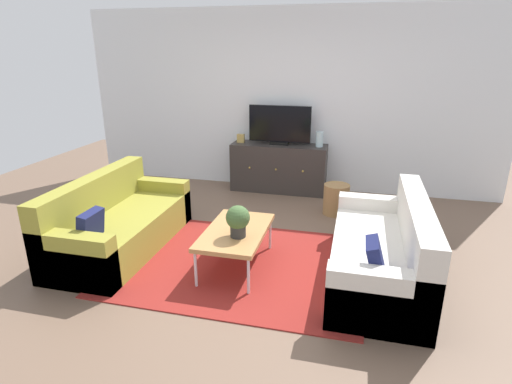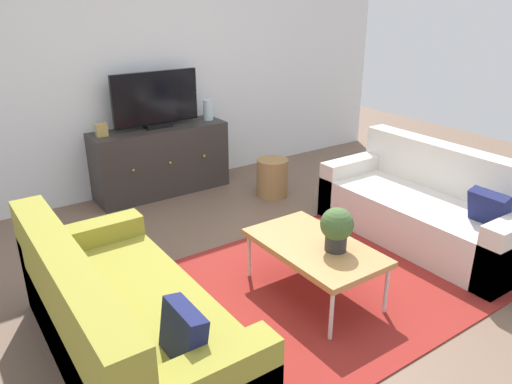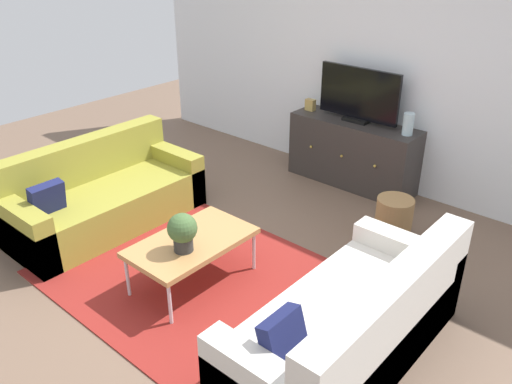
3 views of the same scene
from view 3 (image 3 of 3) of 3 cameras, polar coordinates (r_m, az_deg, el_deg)
The scene contains 12 objects.
ground_plane at distance 4.54m, azimuth -4.66°, elevation -8.64°, with size 10.00×10.00×0.00m, color brown.
wall_back at distance 5.90m, azimuth 13.24°, elevation 13.63°, with size 6.40×0.12×2.70m, color white.
area_rug at distance 4.45m, azimuth -6.05°, elevation -9.40°, with size 2.50×1.90×0.01m, color maroon.
couch_left_side at distance 5.34m, azimuth -16.48°, elevation -0.55°, with size 0.83×1.85×0.81m.
couch_right_side at distance 3.61m, azimuth 10.68°, elevation -14.47°, with size 0.83×1.85×0.81m.
coffee_table at distance 4.23m, azimuth -6.97°, elevation -5.52°, with size 0.58×1.00×0.41m.
potted_plant at distance 4.00m, azimuth -7.96°, elevation -4.18°, with size 0.23×0.23×0.31m.
tv_console at distance 5.99m, azimuth 10.42°, elevation 4.17°, with size 1.45×0.47×0.73m.
flat_screen_tv at distance 5.79m, azimuth 11.06°, elevation 10.24°, with size 0.94×0.16×0.58m.
glass_vase at distance 5.56m, azimuth 16.15°, elevation 7.06°, with size 0.11×0.11×0.23m, color silver.
mantel_clock at distance 6.15m, azimuth 5.90°, elevation 9.37°, with size 0.11×0.07×0.13m, color tan.
wicker_basket at distance 5.05m, azimuth 14.66°, elevation -2.83°, with size 0.34×0.34×0.41m, color #9E7547.
Camera 3 is at (2.70, -2.54, 2.63)m, focal length 36.96 mm.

